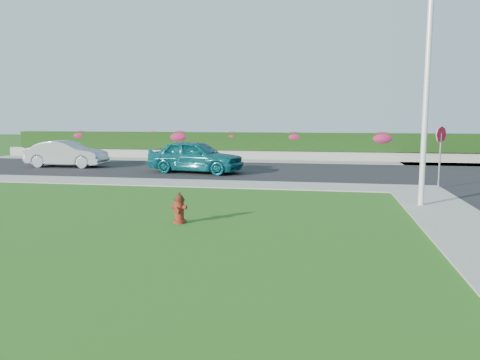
% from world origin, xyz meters
% --- Properties ---
extents(ground, '(120.00, 120.00, 0.00)m').
position_xyz_m(ground, '(0.00, 0.00, 0.00)').
color(ground, black).
rests_on(ground, ground).
extents(street_far, '(26.00, 8.00, 0.04)m').
position_xyz_m(street_far, '(-5.00, 14.00, 0.02)').
color(street_far, black).
rests_on(street_far, ground).
extents(sidewalk_far, '(24.00, 2.00, 0.04)m').
position_xyz_m(sidewalk_far, '(-6.00, 9.00, 0.02)').
color(sidewalk_far, gray).
rests_on(sidewalk_far, ground).
extents(curb_corner, '(2.00, 2.00, 0.04)m').
position_xyz_m(curb_corner, '(7.00, 9.00, 0.02)').
color(curb_corner, gray).
rests_on(curb_corner, ground).
extents(sidewalk_beyond, '(34.00, 2.00, 0.04)m').
position_xyz_m(sidewalk_beyond, '(-1.00, 19.00, 0.02)').
color(sidewalk_beyond, gray).
rests_on(sidewalk_beyond, ground).
extents(retaining_wall, '(34.00, 0.40, 0.60)m').
position_xyz_m(retaining_wall, '(-1.00, 20.50, 0.30)').
color(retaining_wall, gray).
rests_on(retaining_wall, ground).
extents(hedge, '(32.00, 0.90, 1.10)m').
position_xyz_m(hedge, '(-1.00, 20.60, 1.15)').
color(hedge, black).
rests_on(hedge, retaining_wall).
extents(fire_hydrant, '(0.40, 0.38, 0.77)m').
position_xyz_m(fire_hydrant, '(0.17, 2.12, 0.37)').
color(fire_hydrant, '#57120D').
rests_on(fire_hydrant, ground).
extents(sedan_teal, '(4.79, 2.57, 1.55)m').
position_xyz_m(sedan_teal, '(-2.34, 12.46, 0.81)').
color(sedan_teal, '#0C575F').
rests_on(sedan_teal, street_far).
extents(sedan_silver, '(4.24, 1.58, 1.38)m').
position_xyz_m(sedan_silver, '(-9.79, 13.78, 0.73)').
color(sedan_silver, '#9DA1A4').
rests_on(sedan_silver, street_far).
extents(utility_pole, '(0.16, 0.16, 6.46)m').
position_xyz_m(utility_pole, '(6.54, 5.58, 3.23)').
color(utility_pole, silver).
rests_on(utility_pole, ground).
extents(stop_sign, '(0.46, 0.46, 2.33)m').
position_xyz_m(stop_sign, '(7.84, 9.24, 1.71)').
color(stop_sign, slate).
rests_on(stop_sign, ground).
extents(flower_clump_a, '(1.28, 0.82, 0.64)m').
position_xyz_m(flower_clump_a, '(-12.71, 20.50, 1.45)').
color(flower_clump_a, '#B11E64').
rests_on(flower_clump_a, hedge).
extents(flower_clump_b, '(1.02, 0.66, 0.51)m').
position_xyz_m(flower_clump_b, '(-7.54, 20.50, 1.50)').
color(flower_clump_b, '#B11E64').
rests_on(flower_clump_b, hedge).
extents(flower_clump_c, '(1.54, 0.99, 0.77)m').
position_xyz_m(flower_clump_c, '(-5.67, 20.50, 1.40)').
color(flower_clump_c, '#B11E64').
rests_on(flower_clump_c, hedge).
extents(flower_clump_d, '(1.13, 0.73, 0.57)m').
position_xyz_m(flower_clump_d, '(-2.20, 20.50, 1.47)').
color(flower_clump_d, '#B11E64').
rests_on(flower_clump_d, hedge).
extents(flower_clump_e, '(1.30, 0.83, 0.65)m').
position_xyz_m(flower_clump_e, '(1.77, 20.50, 1.44)').
color(flower_clump_e, '#B11E64').
rests_on(flower_clump_e, hedge).
extents(flower_clump_f, '(1.56, 1.00, 0.78)m').
position_xyz_m(flower_clump_f, '(7.02, 20.50, 1.39)').
color(flower_clump_f, '#B11E64').
rests_on(flower_clump_f, hedge).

